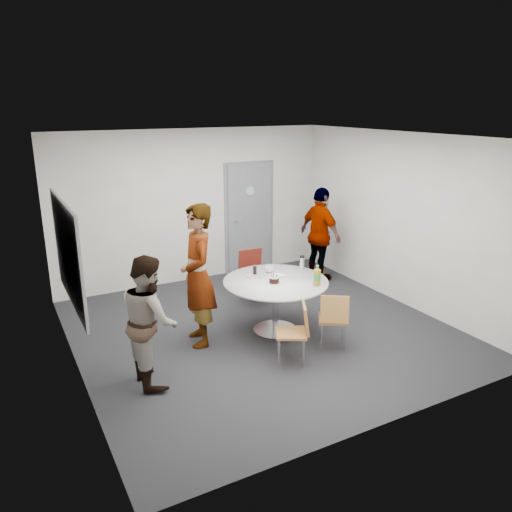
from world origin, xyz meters
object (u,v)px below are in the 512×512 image
chair_far (253,270)px  person_left (150,320)px  door (249,218)px  whiteboard (68,253)px  chair_near_left (297,328)px  chair_near_right (334,316)px  person_main (198,276)px  table (277,288)px  person_right (320,235)px

chair_far → person_left: 2.70m
door → person_left: (-2.86, -3.04, -0.26)m
chair_far → whiteboard: bearing=19.7°
door → person_left: bearing=-133.3°
chair_near_left → chair_near_right: size_ratio=0.98×
whiteboard → chair_far: whiteboard is taller
chair_far → person_main: person_main is taller
person_main → person_left: 1.08m
table → person_left: 2.00m
door → person_right: size_ratio=1.25×
person_right → person_main: bearing=108.5°
whiteboard → person_right: bearing=14.8°
door → whiteboard: bearing=-147.3°
door → chair_far: 1.68m
table → chair_far: 1.17m
chair_near_right → chair_near_left: bearing=-141.3°
chair_near_left → whiteboard: bearing=91.9°
table → person_right: (1.77, 1.47, 0.20)m
chair_far → person_right: person_right is taller
door → person_main: 3.13m
chair_near_left → person_main: person_main is taller
whiteboard → person_left: whiteboard is taller
chair_far → person_left: (-2.17, -1.59, 0.23)m
door → chair_near_right: 3.52m
person_main → person_right: 3.14m
whiteboard → chair_near_left: 2.86m
person_main → person_left: size_ratio=1.25×
door → chair_near_right: bearing=-99.3°
table → person_right: person_right is taller
chair_far → person_right: bearing=-164.3°
table → person_main: (-1.10, 0.19, 0.30)m
chair_near_left → door: bearing=10.1°
door → chair_far: (-0.70, -1.45, -0.50)m
door → chair_near_right: size_ratio=2.69×
chair_near_right → chair_far: bearing=126.9°
whiteboard → chair_far: bearing=16.2°
chair_far → person_right: 1.61m
whiteboard → chair_far: (2.86, 0.83, -0.92)m
chair_far → person_right: (1.55, 0.33, 0.32)m
whiteboard → person_main: (1.55, -0.11, -0.50)m
whiteboard → person_right: size_ratio=1.12×
chair_near_left → person_left: size_ratio=0.51×
person_right → chair_near_right: bearing=142.9°
chair_far → chair_near_right: bearing=97.5°
chair_near_left → person_left: (-1.71, 0.45, 0.30)m
chair_near_left → person_left: bearing=103.8°
person_main → person_left: bearing=-43.7°
door → person_right: bearing=-52.7°
person_main → person_right: (2.86, 1.28, -0.10)m
table → chair_near_left: (-0.24, -0.90, -0.18)m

